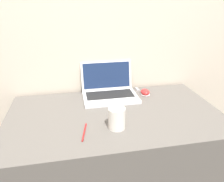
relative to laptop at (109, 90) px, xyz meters
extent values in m
cube|color=beige|center=(-0.01, 0.15, 0.49)|extent=(7.00, 0.04, 2.50)
cube|color=#5B5651|center=(-0.01, -0.26, -0.41)|extent=(1.30, 0.74, 0.72)
cube|color=silver|center=(0.00, -0.05, -0.04)|extent=(0.38, 0.26, 0.02)
cube|color=black|center=(0.00, -0.03, -0.02)|extent=(0.33, 0.14, 0.00)
cube|color=silver|center=(0.00, 0.10, 0.07)|extent=(0.38, 0.06, 0.20)
cube|color=#19284C|center=(0.00, 0.10, 0.08)|extent=(0.35, 0.04, 0.18)
cylinder|color=silver|center=(-0.04, -0.43, 0.01)|extent=(0.09, 0.09, 0.12)
cylinder|color=black|center=(-0.04, -0.43, 0.07)|extent=(0.08, 0.08, 0.01)
ellipsoid|color=white|center=(0.26, -0.03, -0.04)|extent=(0.07, 0.09, 0.01)
ellipsoid|color=red|center=(0.26, -0.03, -0.03)|extent=(0.06, 0.08, 0.04)
cube|color=#99999E|center=(0.23, 0.07, -0.04)|extent=(0.02, 0.06, 0.01)
cylinder|color=#A51E1E|center=(-0.21, -0.44, -0.04)|extent=(0.04, 0.16, 0.01)
camera|label=1|loc=(-0.26, -1.42, 0.61)|focal=35.00mm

